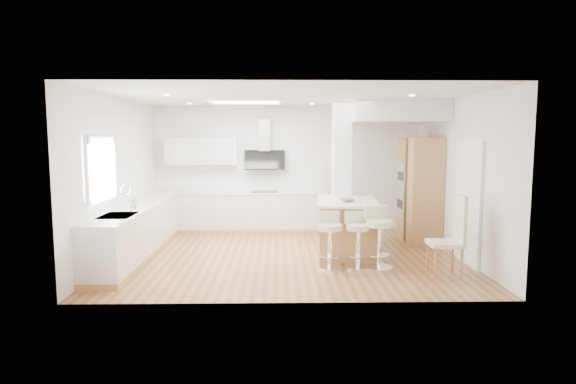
{
  "coord_description": "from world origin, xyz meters",
  "views": [
    {
      "loc": [
        -0.19,
        -8.45,
        2.11
      ],
      "look_at": [
        -0.01,
        0.4,
        1.1
      ],
      "focal_mm": 30.0,
      "sensor_mm": 36.0,
      "label": 1
    }
  ],
  "objects_px": {
    "bar_stool_a": "(330,237)",
    "bar_stool_c": "(379,234)",
    "dining_chair": "(453,233)",
    "peninsula": "(347,227)",
    "bar_stool_b": "(358,237)"
  },
  "relations": [
    {
      "from": "peninsula",
      "to": "dining_chair",
      "type": "bearing_deg",
      "value": -41.88
    },
    {
      "from": "bar_stool_c",
      "to": "dining_chair",
      "type": "height_order",
      "value": "dining_chair"
    },
    {
      "from": "bar_stool_a",
      "to": "peninsula",
      "type": "bearing_deg",
      "value": 63.9
    },
    {
      "from": "bar_stool_c",
      "to": "peninsula",
      "type": "bearing_deg",
      "value": 101.18
    },
    {
      "from": "bar_stool_a",
      "to": "bar_stool_b",
      "type": "relative_size",
      "value": 1.0
    },
    {
      "from": "bar_stool_a",
      "to": "bar_stool_b",
      "type": "bearing_deg",
      "value": -2.12
    },
    {
      "from": "dining_chair",
      "to": "bar_stool_c",
      "type": "bearing_deg",
      "value": 155.95
    },
    {
      "from": "dining_chair",
      "to": "peninsula",
      "type": "bearing_deg",
      "value": 133.98
    },
    {
      "from": "peninsula",
      "to": "dining_chair",
      "type": "relative_size",
      "value": 1.35
    },
    {
      "from": "peninsula",
      "to": "bar_stool_a",
      "type": "relative_size",
      "value": 1.85
    },
    {
      "from": "peninsula",
      "to": "dining_chair",
      "type": "distance_m",
      "value": 2.05
    },
    {
      "from": "bar_stool_b",
      "to": "dining_chair",
      "type": "bearing_deg",
      "value": -34.07
    },
    {
      "from": "bar_stool_c",
      "to": "bar_stool_a",
      "type": "bearing_deg",
      "value": 168.13
    },
    {
      "from": "bar_stool_a",
      "to": "bar_stool_c",
      "type": "bearing_deg",
      "value": -5.92
    },
    {
      "from": "peninsula",
      "to": "bar_stool_a",
      "type": "xyz_separation_m",
      "value": [
        -0.41,
        -0.98,
        0.02
      ]
    }
  ]
}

